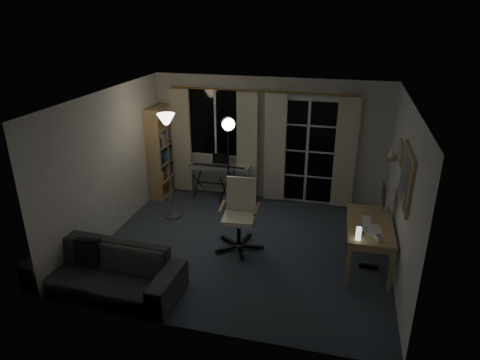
% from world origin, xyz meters
% --- Properties ---
extents(floor, '(4.50, 4.00, 0.02)m').
position_xyz_m(floor, '(0.00, 0.00, -0.01)').
color(floor, '#343F4C').
rests_on(floor, ground).
extents(window, '(1.20, 0.08, 1.40)m').
position_xyz_m(window, '(-1.05, 1.97, 1.50)').
color(window, white).
rests_on(window, floor).
extents(french_door, '(1.32, 0.09, 2.11)m').
position_xyz_m(french_door, '(0.75, 1.97, 1.03)').
color(french_door, white).
rests_on(french_door, floor).
extents(curtains, '(3.60, 0.07, 2.13)m').
position_xyz_m(curtains, '(-0.14, 1.88, 1.09)').
color(curtains, gold).
rests_on(curtains, floor).
extents(bookshelf, '(0.30, 0.85, 1.82)m').
position_xyz_m(bookshelf, '(-2.12, 1.67, 0.86)').
color(bookshelf, tan).
rests_on(bookshelf, floor).
extents(torchiere_lamp, '(0.34, 0.34, 1.92)m').
position_xyz_m(torchiere_lamp, '(-1.53, 0.71, 1.55)').
color(torchiere_lamp, '#B2B2B7').
rests_on(torchiere_lamp, floor).
extents(keyboard_piano, '(1.18, 0.57, 0.85)m').
position_xyz_m(keyboard_piano, '(-0.91, 1.70, 0.65)').
color(keyboard_piano, black).
rests_on(keyboard_piano, floor).
extents(studio_light, '(0.41, 0.42, 1.82)m').
position_xyz_m(studio_light, '(-0.62, 1.32, 1.46)').
color(studio_light, black).
rests_on(studio_light, floor).
extents(office_chair, '(0.76, 0.78, 1.13)m').
position_xyz_m(office_chair, '(-0.08, 0.07, 0.66)').
color(office_chair, black).
rests_on(office_chair, floor).
extents(desk, '(0.66, 1.28, 0.68)m').
position_xyz_m(desk, '(1.88, -0.03, 0.60)').
color(desk, tan).
rests_on(desk, floor).
extents(monitor, '(0.17, 0.49, 0.43)m').
position_xyz_m(monitor, '(2.08, 0.42, 0.94)').
color(monitor, silver).
rests_on(monitor, desk).
extents(desk_clutter, '(0.39, 0.78, 0.86)m').
position_xyz_m(desk_clutter, '(1.82, -0.25, 0.53)').
color(desk_clutter, white).
rests_on(desk_clutter, desk).
extents(mug, '(0.11, 0.09, 0.11)m').
position_xyz_m(mug, '(1.98, -0.53, 0.74)').
color(mug, silver).
rests_on(mug, desk).
extents(wall_mirror, '(0.04, 0.94, 0.74)m').
position_xyz_m(wall_mirror, '(2.22, -0.35, 1.55)').
color(wall_mirror, tan).
rests_on(wall_mirror, floor).
extents(framed_print, '(0.03, 0.42, 0.32)m').
position_xyz_m(framed_print, '(2.23, 0.55, 1.60)').
color(framed_print, tan).
rests_on(framed_print, floor).
extents(wall_shelf, '(0.16, 0.30, 0.18)m').
position_xyz_m(wall_shelf, '(2.16, 1.05, 1.41)').
color(wall_shelf, tan).
rests_on(wall_shelf, floor).
extents(sofa, '(2.12, 0.71, 0.82)m').
position_xyz_m(sofa, '(-1.55, -1.55, 0.41)').
color(sofa, '#313033').
rests_on(sofa, floor).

